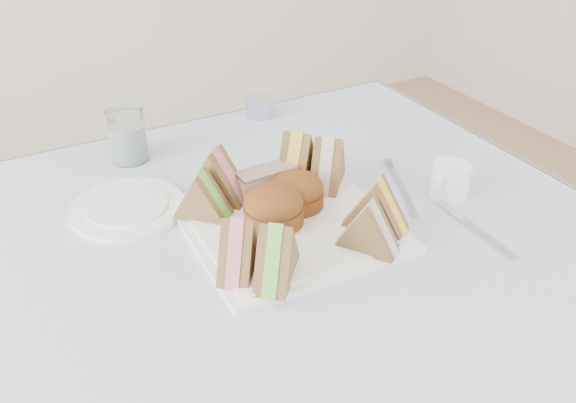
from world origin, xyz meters
name	(u,v)px	position (x,y,z in m)	size (l,w,h in m)	color
tablecloth	(300,247)	(0.00, 0.00, 0.74)	(1.02, 1.02, 0.01)	silver
serving_plate	(288,225)	(0.01, 0.05, 0.75)	(0.31, 0.31, 0.01)	white
sandwich_fl_a	(239,244)	(-0.11, -0.02, 0.80)	(0.10, 0.05, 0.09)	brown
sandwich_fl_b	(276,251)	(-0.07, -0.06, 0.80)	(0.10, 0.05, 0.09)	brown
sandwich_fr_a	(377,203)	(0.12, -0.03, 0.80)	(0.10, 0.05, 0.09)	brown
sandwich_fr_b	(369,225)	(0.08, -0.07, 0.80)	(0.09, 0.04, 0.08)	brown
sandwich_bl_a	(202,194)	(-0.11, 0.13, 0.80)	(0.09, 0.04, 0.08)	brown
sandwich_bl_b	(216,174)	(-0.07, 0.17, 0.81)	(0.11, 0.05, 0.10)	brown
sandwich_br_a	(328,161)	(0.12, 0.12, 0.80)	(0.10, 0.05, 0.09)	brown
sandwich_br_b	(297,156)	(0.08, 0.16, 0.80)	(0.11, 0.05, 0.09)	brown
scone_left	(274,206)	(-0.02, 0.06, 0.79)	(0.09, 0.09, 0.06)	brown
scone_right	(297,192)	(0.04, 0.08, 0.79)	(0.09, 0.09, 0.06)	brown
pastry_slice	(266,181)	(0.01, 0.14, 0.78)	(0.10, 0.04, 0.05)	beige
side_plate	(127,208)	(-0.21, 0.22, 0.75)	(0.19, 0.19, 0.01)	white
water_glass	(128,135)	(-0.15, 0.40, 0.80)	(0.07, 0.07, 0.10)	white
tea_strainer	(259,108)	(0.16, 0.46, 0.76)	(0.07, 0.07, 0.04)	silver
knife	(475,229)	(0.26, -0.10, 0.75)	(0.01, 0.18, 0.00)	silver
fork	(403,191)	(0.23, 0.05, 0.75)	(0.01, 0.16, 0.00)	silver
creamer_jug	(450,180)	(0.30, 0.01, 0.77)	(0.07, 0.07, 0.06)	white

